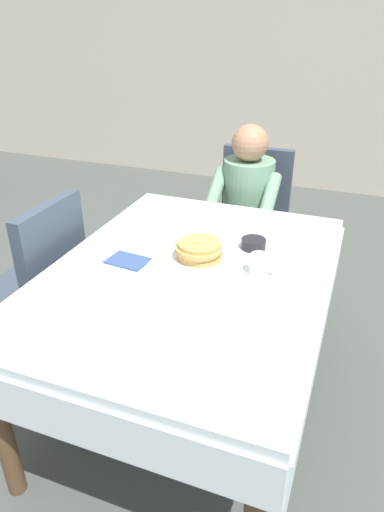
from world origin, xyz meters
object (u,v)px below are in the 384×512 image
object	(u,v)px
fork_left_of_plate	(155,254)
knife_right_of_plate	(240,270)
chair_left_side	(41,279)
chair_diner	(251,213)
breakfast_stack	(199,250)
diner_person	(246,201)
bowl_butter	(253,244)
plate_breakfast	(198,259)
spoon_near_edge	(167,298)
cup_coffee	(260,264)
syrup_pitcher	(164,233)
dining_table_main	(189,288)

from	to	relation	value
fork_left_of_plate	knife_right_of_plate	distance (m)	0.38
fork_left_of_plate	chair_left_side	bearing A→B (deg)	90.22
chair_diner	knife_right_of_plate	world-z (taller)	chair_diner
breakfast_stack	fork_left_of_plate	world-z (taller)	breakfast_stack
diner_person	chair_left_side	distance (m)	1.27
fork_left_of_plate	diner_person	bearing A→B (deg)	-15.79
diner_person	bowl_butter	world-z (taller)	diner_person
plate_breakfast	knife_right_of_plate	bearing A→B (deg)	-6.01
diner_person	chair_left_side	bearing A→B (deg)	53.63
spoon_near_edge	fork_left_of_plate	bearing A→B (deg)	111.08
chair_diner	cup_coffee	bearing A→B (deg)	105.33
bowl_butter	fork_left_of_plate	xyz separation A→B (m)	(-0.38, -0.21, -0.02)
chair_left_side	syrup_pitcher	xyz separation A→B (m)	(0.57, 0.22, 0.25)
chair_diner	plate_breakfast	size ratio (longest dim) A/B	3.32
bowl_butter	knife_right_of_plate	size ratio (longest dim) A/B	0.55
cup_coffee	spoon_near_edge	distance (m)	0.41
chair_left_side	spoon_near_edge	bearing A→B (deg)	-106.47
chair_diner	plate_breakfast	distance (m)	1.10
diner_person	spoon_near_edge	xyz separation A→B (m)	(0.03, -1.24, 0.07)
plate_breakfast	spoon_near_edge	size ratio (longest dim) A/B	1.87
chair_diner	fork_left_of_plate	bearing A→B (deg)	81.87
dining_table_main	fork_left_of_plate	xyz separation A→B (m)	(-0.18, 0.07, 0.09)
diner_person	spoon_near_edge	distance (m)	1.24
breakfast_stack	bowl_butter	distance (m)	0.27
dining_table_main	cup_coffee	distance (m)	0.32
chair_left_side	breakfast_stack	size ratio (longest dim) A/B	4.53
plate_breakfast	syrup_pitcher	distance (m)	0.25
chair_left_side	spoon_near_edge	size ratio (longest dim) A/B	6.20
bowl_butter	fork_left_of_plate	distance (m)	0.44
bowl_butter	syrup_pitcher	bearing A→B (deg)	-170.83
plate_breakfast	knife_right_of_plate	xyz separation A→B (m)	(0.19, -0.02, -0.01)
breakfast_stack	spoon_near_edge	world-z (taller)	breakfast_stack
chair_diner	diner_person	xyz separation A→B (m)	(-0.00, -0.16, 0.14)
plate_breakfast	fork_left_of_plate	world-z (taller)	plate_breakfast
chair_diner	fork_left_of_plate	xyz separation A→B (m)	(-0.16, -1.10, 0.21)
diner_person	spoon_near_edge	world-z (taller)	diner_person
chair_diner	spoon_near_edge	bearing A→B (deg)	91.12
plate_breakfast	syrup_pitcher	size ratio (longest dim) A/B	3.50
chair_diner	spoon_near_edge	world-z (taller)	chair_diner
chair_diner	diner_person	world-z (taller)	diner_person
chair_left_side	cup_coffee	world-z (taller)	chair_left_side
fork_left_of_plate	cup_coffee	bearing A→B (deg)	-96.07
plate_breakfast	bowl_butter	xyz separation A→B (m)	(0.19, 0.19, 0.01)
plate_breakfast	cup_coffee	distance (m)	0.27
dining_table_main	spoon_near_edge	world-z (taller)	spoon_near_edge
dining_table_main	knife_right_of_plate	size ratio (longest dim) A/B	7.62
cup_coffee	knife_right_of_plate	world-z (taller)	cup_coffee
knife_right_of_plate	spoon_near_edge	world-z (taller)	same
chair_diner	knife_right_of_plate	size ratio (longest dim) A/B	4.65
chair_diner	diner_person	size ratio (longest dim) A/B	0.83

